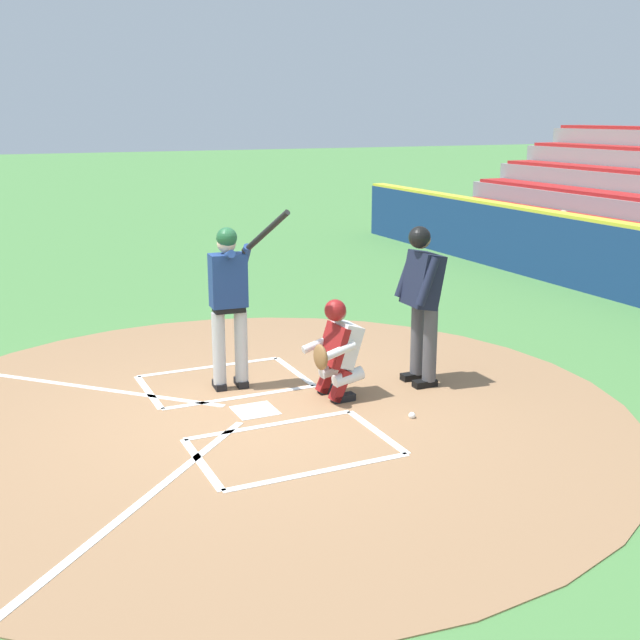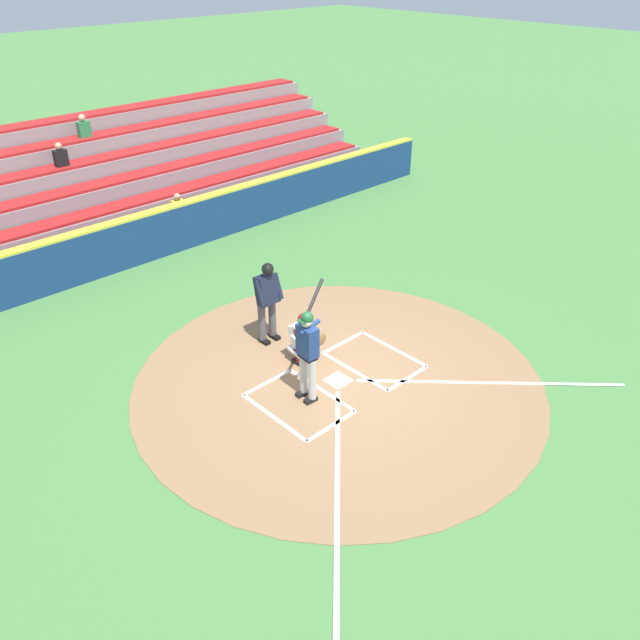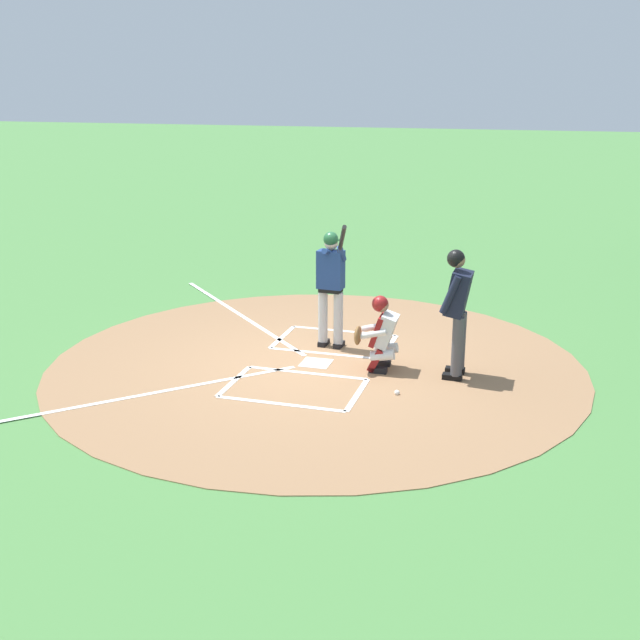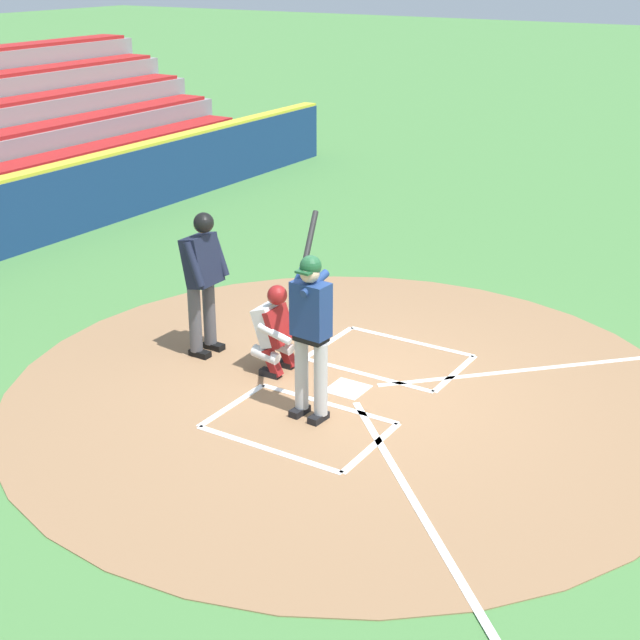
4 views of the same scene
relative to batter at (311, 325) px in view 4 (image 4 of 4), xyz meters
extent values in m
plane|color=#4C8442|center=(-0.79, 0.01, -1.10)|extent=(120.00, 120.00, 0.00)
cylinder|color=#99704C|center=(-0.79, 0.01, -1.09)|extent=(8.00, 8.00, 0.01)
cube|color=white|center=(-0.79, 0.01, -1.08)|extent=(0.44, 0.44, 0.01)
cube|color=white|center=(-1.84, -0.89, -1.08)|extent=(1.20, 0.08, 0.01)
cube|color=white|center=(-1.84, 0.91, -1.08)|extent=(1.20, 0.08, 0.01)
cube|color=white|center=(-1.24, 0.01, -1.08)|extent=(0.08, 1.80, 0.01)
cube|color=white|center=(-2.44, 0.01, -1.08)|extent=(0.08, 1.80, 0.01)
cube|color=white|center=(0.26, -0.89, -1.08)|extent=(1.20, 0.08, 0.01)
cube|color=white|center=(0.26, 0.91, -1.08)|extent=(1.20, 0.08, 0.01)
cube|color=white|center=(-0.34, 0.01, -1.08)|extent=(0.08, 1.80, 0.01)
cube|color=white|center=(0.86, 0.01, -1.08)|extent=(0.08, 1.80, 0.01)
cube|color=white|center=(1.31, 2.11, -1.08)|extent=(3.73, 3.73, 0.01)
cube|color=white|center=(-2.89, 2.11, -1.08)|extent=(3.73, 3.73, 0.01)
cylinder|color=#BCBCBC|center=(0.02, 0.14, -0.60)|extent=(0.15, 0.15, 0.84)
cube|color=black|center=(0.06, 0.14, -1.05)|extent=(0.27, 0.14, 0.09)
cylinder|color=#BCBCBC|center=(0.00, -0.12, -0.60)|extent=(0.15, 0.15, 0.84)
cube|color=black|center=(0.04, -0.12, -1.05)|extent=(0.27, 0.14, 0.09)
cube|color=black|center=(0.01, 0.01, -0.13)|extent=(0.25, 0.36, 0.10)
cube|color=navy|center=(0.01, 0.01, 0.18)|extent=(0.27, 0.42, 0.60)
sphere|color=beige|center=(0.03, 0.01, 0.59)|extent=(0.21, 0.21, 0.21)
sphere|color=#1E512D|center=(0.01, 0.01, 0.66)|extent=(0.23, 0.23, 0.23)
cube|color=#1E512D|center=(0.12, 0.00, 0.63)|extent=(0.12, 0.18, 0.02)
cylinder|color=navy|center=(-0.04, 0.03, 0.46)|extent=(0.43, 0.12, 0.21)
cylinder|color=navy|center=(-0.05, -0.18, 0.46)|extent=(0.27, 0.11, 0.29)
cylinder|color=black|center=(-0.43, -0.28, 0.76)|extent=(0.70, 0.31, 0.53)
cylinder|color=black|center=(-0.10, -0.16, 0.52)|extent=(0.09, 0.10, 0.08)
cube|color=black|center=(-0.92, -0.97, -1.05)|extent=(0.13, 0.26, 0.09)
cube|color=maroon|center=(-0.92, -0.93, -0.90)|extent=(0.13, 0.25, 0.37)
cylinder|color=silver|center=(-0.91, -1.03, -0.82)|extent=(0.16, 0.37, 0.21)
cube|color=black|center=(-0.60, -0.96, -1.05)|extent=(0.13, 0.26, 0.09)
cube|color=maroon|center=(-0.60, -0.92, -0.90)|extent=(0.13, 0.25, 0.37)
cylinder|color=silver|center=(-0.60, -1.02, -0.82)|extent=(0.16, 0.37, 0.21)
cube|color=silver|center=(-0.75, -1.04, -0.48)|extent=(0.41, 0.37, 0.52)
cube|color=maroon|center=(-0.76, -0.93, -0.48)|extent=(0.43, 0.23, 0.46)
sphere|color=#9E7051|center=(-0.76, -0.97, -0.11)|extent=(0.21, 0.21, 0.21)
sphere|color=maroon|center=(-0.76, -0.95, -0.09)|extent=(0.24, 0.24, 0.24)
cylinder|color=silver|center=(-0.96, -0.87, -0.50)|extent=(0.11, 0.45, 0.20)
cylinder|color=silver|center=(-0.56, -0.86, -0.50)|extent=(0.11, 0.45, 0.20)
ellipsoid|color=brown|center=(-0.97, -0.67, -0.53)|extent=(0.28, 0.11, 0.28)
cylinder|color=#4C4C51|center=(-0.88, -2.10, -0.59)|extent=(0.16, 0.16, 0.86)
cube|color=black|center=(-0.88, -2.05, -1.05)|extent=(0.13, 0.28, 0.09)
cylinder|color=#4C4C51|center=(-0.60, -2.10, -0.59)|extent=(0.16, 0.16, 0.86)
cube|color=black|center=(-0.60, -2.05, -1.05)|extent=(0.13, 0.28, 0.09)
cube|color=#191E33|center=(-0.74, -2.06, 0.15)|extent=(0.45, 0.37, 0.66)
sphere|color=#9E7051|center=(-0.74, -2.02, 0.62)|extent=(0.22, 0.22, 0.22)
sphere|color=black|center=(-0.74, -2.00, 0.64)|extent=(0.25, 0.25, 0.25)
cylinder|color=#191E33|center=(-0.98, -1.97, 0.18)|extent=(0.10, 0.29, 0.56)
cylinder|color=#191E33|center=(-0.50, -1.98, 0.18)|extent=(0.10, 0.29, 0.56)
sphere|color=white|center=(-1.67, -1.40, -1.06)|extent=(0.07, 0.07, 0.07)
camera|label=1|loc=(-8.31, 2.71, 1.98)|focal=44.67mm
camera|label=2|loc=(6.49, 7.20, 6.37)|focal=36.02mm
camera|label=3|loc=(-11.59, -3.24, 3.01)|focal=44.65mm
camera|label=4|loc=(7.57, 4.82, 3.68)|focal=51.29mm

